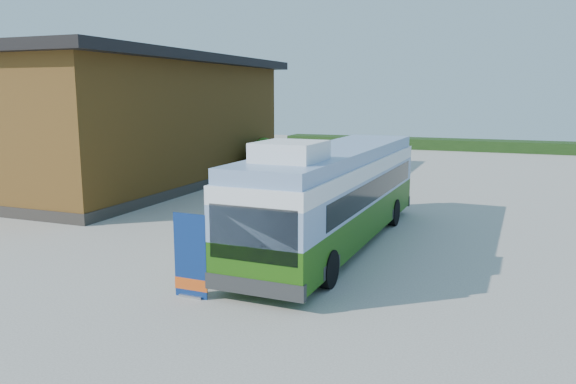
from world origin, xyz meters
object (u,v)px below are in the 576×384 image
at_px(person_a, 275,177).
at_px(slurry_tanker, 263,155).
at_px(person_b, 255,169).
at_px(banner, 190,264).
at_px(picnic_table, 261,206).
at_px(bus, 335,192).

height_order(person_a, slurry_tanker, slurry_tanker).
distance_m(person_b, slurry_tanker, 4.47).
distance_m(banner, person_a, 15.68).
height_order(picnic_table, person_a, person_a).
bearing_deg(slurry_tanker, person_b, -94.85).
bearing_deg(person_b, bus, 78.17).
bearing_deg(slurry_tanker, banner, -93.76).
height_order(picnic_table, person_b, person_b).
bearing_deg(slurry_tanker, bus, -80.91).
bearing_deg(banner, bus, 74.06).
relative_size(bus, picnic_table, 7.39).
bearing_deg(slurry_tanker, picnic_table, -89.44).
bearing_deg(person_a, slurry_tanker, 76.48).
height_order(bus, person_a, bus).
height_order(bus, slurry_tanker, bus).
relative_size(banner, slurry_tanker, 0.39).
height_order(bus, picnic_table, bus).
distance_m(bus, person_a, 10.71).
bearing_deg(bus, picnic_table, 148.02).
xyz_separation_m(bus, person_b, (-8.15, 11.02, -0.98)).
height_order(banner, slurry_tanker, slurry_tanker).
xyz_separation_m(bus, banner, (-2.03, -6.36, -0.99)).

